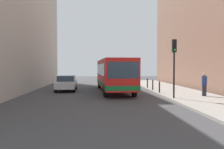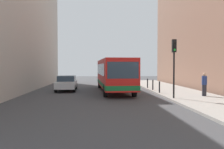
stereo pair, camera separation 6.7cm
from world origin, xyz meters
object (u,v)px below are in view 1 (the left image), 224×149
bollard_near (159,87)px  pedestrian_near_signal (204,84)px  traffic_light (174,57)px  bollard_mid (153,85)px  bus (114,73)px  bollard_far (147,83)px  car_beside_bus (67,83)px

bollard_near → pedestrian_near_signal: bearing=-41.6°
traffic_light → bollard_mid: (-0.10, 5.79, -2.38)m
pedestrian_near_signal → bollard_near: bearing=62.4°
bus → pedestrian_near_signal: bus is taller
traffic_light → bollard_mid: size_ratio=4.32×
pedestrian_near_signal → bollard_far: bearing=35.0°
bollard_mid → bollard_far: 2.36m
traffic_light → pedestrian_near_signal: size_ratio=2.36×
bollard_far → bollard_near: bearing=-90.0°
bollard_far → pedestrian_near_signal: pedestrian_near_signal is taller
car_beside_bus → bollard_near: size_ratio=4.69×
bollard_mid → bollard_far: size_ratio=1.00×
bollard_near → traffic_light: bearing=-88.3°
car_beside_bus → pedestrian_near_signal: size_ratio=2.57×
bollard_mid → traffic_light: bearing=-89.0°
car_beside_bus → bollard_far: size_ratio=4.69×
bus → bollard_mid: (3.69, -0.29, -1.10)m
traffic_light → bollard_far: (-0.10, 8.14, -2.38)m
bollard_near → bollard_far: bearing=90.0°
bollard_near → pedestrian_near_signal: (2.76, -2.45, 0.39)m
bollard_near → bollard_mid: (0.00, 2.36, 0.00)m
pedestrian_near_signal → bollard_mid: bearing=43.8°
car_beside_bus → traffic_light: traffic_light is taller
bollard_near → bus: bearing=144.3°
bollard_far → pedestrian_near_signal: size_ratio=0.55×
pedestrian_near_signal → car_beside_bus: bearing=75.2°
bus → bollard_far: 4.37m
bollard_near → bollard_mid: 2.36m
car_beside_bus → pedestrian_near_signal: 12.53m
car_beside_bus → bollard_far: (8.22, 1.13, -0.16)m
bus → bollard_far: bus is taller
car_beside_bus → bollard_far: car_beside_bus is taller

